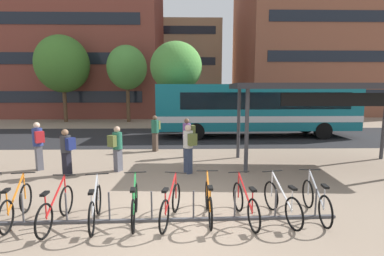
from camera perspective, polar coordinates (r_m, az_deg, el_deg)
ground at (r=6.82m, az=-3.96°, el=-17.57°), size 200.00×200.00×0.00m
bus_lane_asphalt at (r=17.28m, az=-2.26°, el=-1.76°), size 80.00×7.20×0.01m
city_bus at (r=17.57m, az=12.64°, el=4.04°), size 12.06×2.71×3.20m
bike_rack at (r=6.60m, az=-8.20°, el=-17.66°), size 8.39×0.28×0.70m
parked_bicycle_orange_1 at (r=7.49m, az=-32.24°, el=-13.26°), size 0.52×1.71×0.99m
parked_bicycle_red_2 at (r=6.90m, az=-26.04°, el=-14.59°), size 0.52×1.72×0.99m
parked_bicycle_silver_3 at (r=6.66m, az=-19.17°, el=-15.04°), size 0.52×1.71×0.99m
parked_bicycle_green_4 at (r=6.56m, az=-11.65°, el=-15.11°), size 0.52×1.72×0.99m
parked_bicycle_red_5 at (r=6.44m, az=-4.39°, el=-15.44°), size 0.56×1.70×0.99m
parked_bicycle_orange_6 at (r=6.56m, az=3.42°, el=-14.95°), size 0.52×1.72×0.99m
parked_bicycle_red_7 at (r=6.57m, az=10.85°, el=-15.05°), size 0.52×1.71×0.99m
parked_bicycle_white_8 at (r=6.85m, az=17.87°, el=-14.34°), size 0.52×1.70×0.99m
parked_bicycle_silver_9 at (r=7.23m, az=24.03°, el=-13.44°), size 0.52×1.72×0.99m
transit_shelter at (r=11.62m, az=25.48°, el=7.26°), size 6.99×3.32×3.14m
commuter_navy_pack_0 at (r=10.36m, az=-24.25°, el=-3.95°), size 0.61×0.54×1.60m
commuter_olive_pack_2 at (r=9.65m, az=-0.69°, el=-3.60°), size 0.55×0.60×1.72m
commuter_olive_pack_3 at (r=11.97m, az=-0.92°, el=-1.45°), size 0.59×0.45×1.69m
commuter_olive_pack_4 at (r=13.27m, az=-7.51°, el=-0.51°), size 0.45×0.59×1.70m
commuter_olive_pack_5 at (r=10.27m, az=-15.13°, el=-3.51°), size 0.53×0.61×1.63m
commuter_red_pack_6 at (r=11.48m, az=-28.94°, el=-2.65°), size 0.58×0.59×1.76m
street_tree_0 at (r=25.65m, az=-13.16°, el=11.91°), size 3.47×3.47×6.71m
street_tree_1 at (r=27.34m, az=-24.97°, el=11.76°), size 4.54×4.54×7.54m
street_tree_2 at (r=20.55m, az=-3.26°, el=12.35°), size 3.72×3.72×6.30m
building_left_wing at (r=36.09m, az=-25.22°, el=19.90°), size 21.71×10.83×21.62m
building_right_wing at (r=39.84m, az=25.85°, el=19.69°), size 20.51×13.69×23.02m
building_centre_block at (r=46.28m, az=-4.59°, el=12.28°), size 15.50×11.52×12.74m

